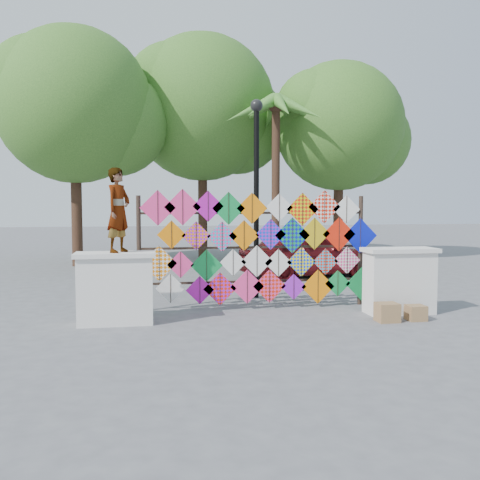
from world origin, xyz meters
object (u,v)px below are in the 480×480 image
at_px(kite_rack, 260,248).
at_px(sedan, 307,254).
at_px(vendor_woman, 118,210).
at_px(lamppost, 256,179).

relative_size(kite_rack, sedan, 1.25).
height_order(kite_rack, vendor_woman, vendor_woman).
bearing_deg(sedan, kite_rack, 141.02).
height_order(vendor_woman, lamppost, lamppost).
height_order(kite_rack, lamppost, lamppost).
bearing_deg(vendor_woman, kite_rack, -37.54).
relative_size(kite_rack, vendor_woman, 3.35).
distance_m(kite_rack, vendor_woman, 3.01).
xyz_separation_m(kite_rack, sedan, (2.32, 4.35, -0.56)).
distance_m(kite_rack, sedan, 4.96).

